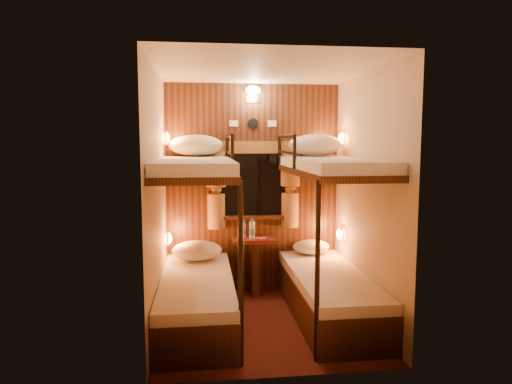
{
  "coord_description": "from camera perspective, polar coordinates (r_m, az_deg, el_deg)",
  "views": [
    {
      "loc": [
        -0.58,
        -4.22,
        1.74
      ],
      "look_at": [
        -0.07,
        0.15,
        1.25
      ],
      "focal_mm": 32.0,
      "sensor_mm": 36.0,
      "label": 1
    }
  ],
  "objects": [
    {
      "name": "bunk_right",
      "position": [
        4.61,
        9.08,
        -8.62
      ],
      "size": [
        0.72,
        1.9,
        1.82
      ],
      "color": "black",
      "rests_on": "floor"
    },
    {
      "name": "window",
      "position": [
        5.29,
        -0.36,
        0.21
      ],
      "size": [
        1.0,
        0.12,
        0.79
      ],
      "color": "black",
      "rests_on": "back_panel"
    },
    {
      "name": "bottle_left",
      "position": [
        5.17,
        -1.58,
        -4.86
      ],
      "size": [
        0.06,
        0.06,
        0.21
      ],
      "rotation": [
        0.0,
        0.0,
        -0.14
      ],
      "color": "#99BFE5",
      "rests_on": "table"
    },
    {
      "name": "back_panel",
      "position": [
        5.31,
        -0.4,
        0.45
      ],
      "size": [
        2.0,
        0.03,
        2.4
      ],
      "primitive_type": "cube",
      "color": "black",
      "rests_on": "floor"
    },
    {
      "name": "ceiling",
      "position": [
        4.31,
        1.16,
        15.1
      ],
      "size": [
        2.1,
        2.1,
        0.0
      ],
      "primitive_type": "plane",
      "rotation": [
        3.14,
        0.0,
        0.0
      ],
      "color": "silver",
      "rests_on": "wall_back"
    },
    {
      "name": "sachet_b",
      "position": [
        5.2,
        0.28,
        -5.78
      ],
      "size": [
        0.07,
        0.06,
        0.01
      ],
      "primitive_type": "cube",
      "rotation": [
        0.0,
        0.0,
        -0.1
      ],
      "color": "silver",
      "rests_on": "table"
    },
    {
      "name": "reading_lamps",
      "position": [
        4.98,
        0.03,
        0.52
      ],
      "size": [
        2.0,
        0.2,
        1.25
      ],
      "color": "orange",
      "rests_on": "wall_left"
    },
    {
      "name": "curtains",
      "position": [
        5.24,
        -0.32,
        1.07
      ],
      "size": [
        1.1,
        0.22,
        1.0
      ],
      "color": "olive",
      "rests_on": "back_panel"
    },
    {
      "name": "pillow_lower_right",
      "position": [
        5.32,
        6.91,
        -6.82
      ],
      "size": [
        0.42,
        0.3,
        0.17
      ],
      "primitive_type": "ellipsoid",
      "color": "silver",
      "rests_on": "bunk_right"
    },
    {
      "name": "back_fixtures",
      "position": [
        5.28,
        -0.36,
        11.79
      ],
      "size": [
        0.54,
        0.09,
        0.48
      ],
      "color": "black",
      "rests_on": "back_panel"
    },
    {
      "name": "floor",
      "position": [
        4.6,
        1.09,
        -15.93
      ],
      "size": [
        2.1,
        2.1,
        0.0
      ],
      "primitive_type": "plane",
      "color": "#3E1611",
      "rests_on": "ground"
    },
    {
      "name": "bunk_left",
      "position": [
        4.45,
        -7.42,
        -9.16
      ],
      "size": [
        0.72,
        1.9,
        1.82
      ],
      "color": "black",
      "rests_on": "floor"
    },
    {
      "name": "pillow_lower_left",
      "position": [
        5.04,
        -7.37,
        -7.27
      ],
      "size": [
        0.54,
        0.38,
        0.21
      ],
      "primitive_type": "ellipsoid",
      "color": "silver",
      "rests_on": "bunk_left"
    },
    {
      "name": "sachet_a",
      "position": [
        5.2,
        0.76,
        -5.79
      ],
      "size": [
        0.1,
        0.09,
        0.01
      ],
      "primitive_type": "cube",
      "rotation": [
        0.0,
        0.0,
        0.42
      ],
      "color": "silver",
      "rests_on": "table"
    },
    {
      "name": "wall_back",
      "position": [
        5.33,
        -0.42,
        0.47
      ],
      "size": [
        2.4,
        0.0,
        2.4
      ],
      "primitive_type": "plane",
      "rotation": [
        1.57,
        0.0,
        0.0
      ],
      "color": "#C6B293",
      "rests_on": "floor"
    },
    {
      "name": "wall_left",
      "position": [
        4.27,
        -12.28,
        -1.11
      ],
      "size": [
        0.0,
        2.4,
        2.4
      ],
      "primitive_type": "plane",
      "rotation": [
        1.57,
        0.0,
        1.57
      ],
      "color": "#C6B293",
      "rests_on": "floor"
    },
    {
      "name": "table",
      "position": [
        5.27,
        -0.17,
        -8.27
      ],
      "size": [
        0.5,
        0.34,
        0.66
      ],
      "color": "#592014",
      "rests_on": "floor"
    },
    {
      "name": "wall_right",
      "position": [
        4.54,
        13.74,
        -0.72
      ],
      "size": [
        0.0,
        2.4,
        2.4
      ],
      "primitive_type": "plane",
      "rotation": [
        1.57,
        0.0,
        -1.57
      ],
      "color": "#C6B293",
      "rests_on": "floor"
    },
    {
      "name": "wall_front",
      "position": [
        3.27,
        3.65,
        -3.22
      ],
      "size": [
        2.4,
        0.0,
        2.4
      ],
      "primitive_type": "plane",
      "rotation": [
        -1.57,
        0.0,
        0.0
      ],
      "color": "#C6B293",
      "rests_on": "floor"
    },
    {
      "name": "pillow_upper_right",
      "position": [
        5.07,
        7.37,
        5.85
      ],
      "size": [
        0.6,
        0.43,
        0.24
      ],
      "primitive_type": "ellipsoid",
      "color": "silver",
      "rests_on": "bunk_right"
    },
    {
      "name": "pillow_upper_left",
      "position": [
        5.03,
        -7.53,
        5.81
      ],
      "size": [
        0.59,
        0.42,
        0.23
      ],
      "primitive_type": "ellipsoid",
      "color": "silver",
      "rests_on": "bunk_left"
    },
    {
      "name": "bottle_right",
      "position": [
        5.13,
        -0.5,
        -4.84
      ],
      "size": [
        0.07,
        0.07,
        0.23
      ],
      "rotation": [
        0.0,
        0.0,
        -0.02
      ],
      "color": "#99BFE5",
      "rests_on": "table"
    }
  ]
}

